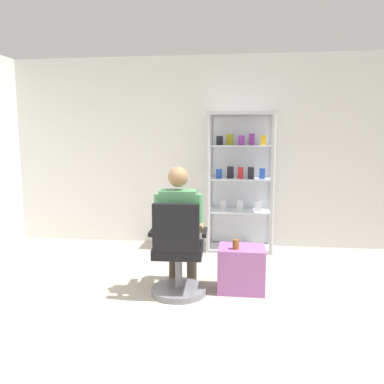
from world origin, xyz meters
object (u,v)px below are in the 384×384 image
object	(u,v)px
office_chair	(178,258)
storage_crate	(241,269)
seated_shopkeeper	(180,222)
display_cabinet_main	(240,180)
tea_glass	(236,244)

from	to	relation	value
office_chair	storage_crate	bearing A→B (deg)	19.88
seated_shopkeeper	display_cabinet_main	bearing A→B (deg)	69.55
display_cabinet_main	storage_crate	world-z (taller)	display_cabinet_main
seated_shopkeeper	storage_crate	bearing A→B (deg)	5.64
display_cabinet_main	seated_shopkeeper	distance (m)	1.74
display_cabinet_main	storage_crate	distance (m)	1.71
display_cabinet_main	office_chair	world-z (taller)	display_cabinet_main
tea_glass	office_chair	bearing A→B (deg)	-165.02
storage_crate	display_cabinet_main	bearing A→B (deg)	91.15
display_cabinet_main	storage_crate	xyz separation A→B (m)	(0.03, -1.55, -0.74)
seated_shopkeeper	tea_glass	world-z (taller)	seated_shopkeeper
display_cabinet_main	tea_glass	size ratio (longest dim) A/B	19.63
display_cabinet_main	seated_shopkeeper	world-z (taller)	display_cabinet_main
office_chair	seated_shopkeeper	xyz separation A→B (m)	(-0.01, 0.16, 0.32)
display_cabinet_main	office_chair	size ratio (longest dim) A/B	1.98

